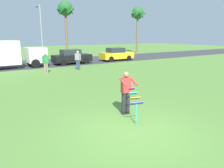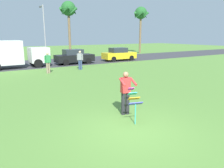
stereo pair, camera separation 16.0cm
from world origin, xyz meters
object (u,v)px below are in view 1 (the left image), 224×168
at_px(parked_car_black, 72,57).
at_px(palm_tree_far_left, 138,15).
at_px(streetlight_pole, 41,28).
at_px(parked_truck_white_box, 4,54).
at_px(person_walker_near, 78,60).
at_px(person_kite_flyer, 126,91).
at_px(kite_held, 135,100).
at_px(palm_tree_centre_far, 65,11).
at_px(person_walker_far, 46,62).
at_px(parked_car_yellow, 116,54).

xyz_separation_m(parked_car_black, palm_tree_far_left, (15.84, 8.00, 5.81)).
relative_size(parked_car_black, streetlight_pole, 0.60).
bearing_deg(palm_tree_far_left, parked_truck_white_box, -160.42).
relative_size(palm_tree_far_left, person_walker_near, 4.60).
xyz_separation_m(person_kite_flyer, kite_held, (-0.22, -0.81, -0.10)).
distance_m(parked_car_black, palm_tree_centre_far, 10.90).
xyz_separation_m(person_kite_flyer, person_walker_far, (0.05, 11.13, -0.02)).
bearing_deg(person_kite_flyer, streetlight_pole, 82.41).
xyz_separation_m(parked_car_yellow, person_walker_far, (-10.10, -4.52, 0.16)).
height_order(person_kite_flyer, person_walker_near, same).
relative_size(person_kite_flyer, parked_car_yellow, 0.41).
distance_m(kite_held, person_walker_near, 12.75).
bearing_deg(streetlight_pole, person_walker_near, -89.95).
bearing_deg(person_walker_near, palm_tree_far_left, 35.63).
xyz_separation_m(parked_car_black, person_walker_near, (-1.10, -4.14, 0.16)).
bearing_deg(person_walker_near, parked_car_yellow, 30.40).
bearing_deg(streetlight_pole, parked_car_black, -81.54).
bearing_deg(palm_tree_centre_far, parked_car_black, -108.38).
xyz_separation_m(person_kite_flyer, person_walker_near, (3.09, 11.50, -0.02)).
bearing_deg(palm_tree_far_left, palm_tree_centre_far, 176.65).
xyz_separation_m(palm_tree_centre_far, palm_tree_far_left, (12.93, -0.76, -0.00)).
distance_m(kite_held, streetlight_pole, 24.37).
height_order(person_kite_flyer, streetlight_pole, streetlight_pole).
distance_m(streetlight_pole, person_walker_far, 12.75).
bearing_deg(palm_tree_centre_far, palm_tree_far_left, -3.35).
relative_size(person_kite_flyer, palm_tree_far_left, 0.22).
bearing_deg(parked_car_black, person_walker_far, -132.52).
bearing_deg(parked_car_yellow, parked_car_black, -179.99).
bearing_deg(kite_held, parked_car_yellow, 57.79).
bearing_deg(palm_tree_far_left, person_walker_far, -147.94).
relative_size(person_kite_flyer, parked_truck_white_box, 0.26).
xyz_separation_m(kite_held, palm_tree_centre_far, (7.32, 25.21, 5.73)).
relative_size(palm_tree_far_left, person_walker_far, 4.60).
bearing_deg(parked_truck_white_box, person_kite_flyer, -81.10).
bearing_deg(palm_tree_centre_far, person_kite_flyer, -106.23).
xyz_separation_m(parked_car_yellow, palm_tree_far_left, (9.88, 7.99, 5.81)).
distance_m(parked_truck_white_box, person_walker_near, 6.93).
xyz_separation_m(parked_car_black, palm_tree_centre_far, (2.91, 8.75, 5.81)).
distance_m(person_kite_flyer, palm_tree_centre_far, 26.03).
relative_size(person_kite_flyer, person_walker_far, 1.00).
distance_m(palm_tree_far_left, person_walker_near, 21.59).
relative_size(person_kite_flyer, kite_held, 1.40).
relative_size(parked_car_yellow, streetlight_pole, 0.61).
height_order(palm_tree_centre_far, palm_tree_far_left, palm_tree_centre_far).
relative_size(parked_truck_white_box, person_walker_far, 3.90).
distance_m(person_kite_flyer, parked_car_yellow, 18.65).
relative_size(parked_truck_white_box, palm_tree_far_left, 0.85).
relative_size(kite_held, person_walker_near, 0.72).
distance_m(parked_car_yellow, streetlight_pole, 10.78).
distance_m(parked_truck_white_box, parked_car_black, 6.67).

